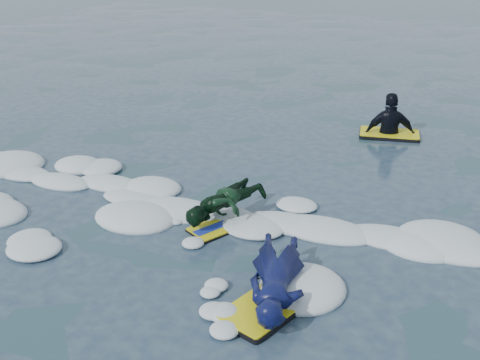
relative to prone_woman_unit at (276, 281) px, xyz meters
name	(u,v)px	position (x,y,z in m)	size (l,w,h in m)	color
ground	(181,265)	(-1.31, 0.21, -0.23)	(120.00, 120.00, 0.00)	#1C3C44
foam_band	(217,229)	(-1.31, 1.24, -0.23)	(12.00, 3.10, 0.30)	silver
prone_woman_unit	(276,281)	(0.00, 0.00, 0.00)	(1.06, 1.82, 0.45)	black
prone_child_unit	(225,207)	(-1.26, 1.43, 0.03)	(1.07, 1.43, 0.51)	black
waiting_rider_unit	(389,136)	(0.17, 6.02, -0.22)	(1.24, 0.83, 1.72)	black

